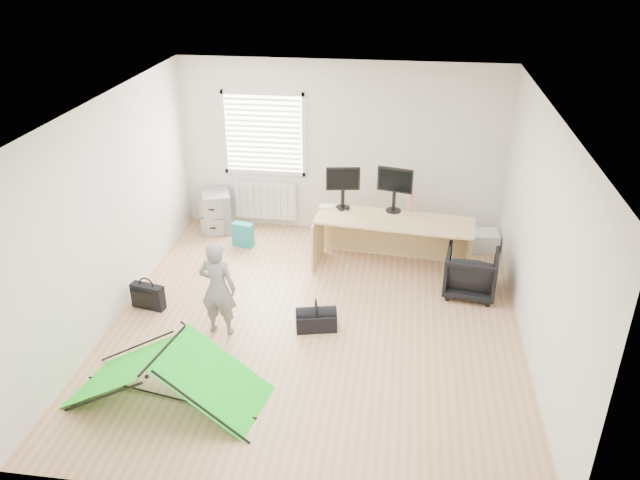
# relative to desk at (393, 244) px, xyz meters

# --- Properties ---
(ground) EXTENTS (5.50, 5.50, 0.00)m
(ground) POSITION_rel_desk_xyz_m (-0.89, -1.56, -0.37)
(ground) COLOR tan
(ground) RESTS_ON ground
(back_wall) EXTENTS (5.00, 0.02, 2.70)m
(back_wall) POSITION_rel_desk_xyz_m (-0.89, 1.19, 0.98)
(back_wall) COLOR silver
(back_wall) RESTS_ON ground
(window) EXTENTS (1.20, 0.06, 1.20)m
(window) POSITION_rel_desk_xyz_m (-2.09, 1.15, 1.18)
(window) COLOR silver
(window) RESTS_ON back_wall
(radiator) EXTENTS (1.00, 0.12, 0.60)m
(radiator) POSITION_rel_desk_xyz_m (-2.09, 1.11, 0.08)
(radiator) COLOR silver
(radiator) RESTS_ON back_wall
(desk) EXTENTS (2.26, 0.92, 0.75)m
(desk) POSITION_rel_desk_xyz_m (0.00, 0.00, 0.00)
(desk) COLOR tan
(desk) RESTS_ON ground
(filing_cabinet) EXTENTS (0.58, 0.66, 0.65)m
(filing_cabinet) POSITION_rel_desk_xyz_m (-2.85, 0.86, -0.05)
(filing_cabinet) COLOR gray
(filing_cabinet) RESTS_ON ground
(monitor_left) EXTENTS (0.50, 0.18, 0.46)m
(monitor_left) POSITION_rel_desk_xyz_m (-0.76, 0.30, 0.61)
(monitor_left) COLOR black
(monitor_left) RESTS_ON desk
(monitor_right) EXTENTS (0.52, 0.23, 0.49)m
(monitor_right) POSITION_rel_desk_xyz_m (-0.03, 0.29, 0.62)
(monitor_right) COLOR black
(monitor_right) RESTS_ON desk
(keyboard) EXTENTS (0.41, 0.17, 0.02)m
(keyboard) POSITION_rel_desk_xyz_m (-0.90, 0.28, 0.38)
(keyboard) COLOR beige
(keyboard) RESTS_ON desk
(thermos) EXTENTS (0.10, 0.10, 0.28)m
(thermos) POSITION_rel_desk_xyz_m (0.21, 0.31, 0.51)
(thermos) COLOR #BA686E
(thermos) RESTS_ON desk
(office_chair) EXTENTS (0.75, 0.77, 0.62)m
(office_chair) POSITION_rel_desk_xyz_m (1.05, -0.58, -0.06)
(office_chair) COLOR black
(office_chair) RESTS_ON ground
(person) EXTENTS (0.46, 0.32, 1.21)m
(person) POSITION_rel_desk_xyz_m (-2.00, -1.91, 0.23)
(person) COLOR slate
(person) RESTS_ON ground
(kite) EXTENTS (2.12, 1.23, 0.62)m
(kite) POSITION_rel_desk_xyz_m (-2.20, -3.16, -0.07)
(kite) COLOR #15DD1C
(kite) RESTS_ON ground
(storage_crate) EXTENTS (0.56, 0.43, 0.29)m
(storage_crate) POSITION_rel_desk_xyz_m (1.30, 0.73, -0.23)
(storage_crate) COLOR silver
(storage_crate) RESTS_ON ground
(tote_bag) EXTENTS (0.34, 0.20, 0.38)m
(tote_bag) POSITION_rel_desk_xyz_m (-2.29, 0.35, -0.19)
(tote_bag) COLOR teal
(tote_bag) RESTS_ON ground
(laptop_bag) EXTENTS (0.46, 0.22, 0.33)m
(laptop_bag) POSITION_rel_desk_xyz_m (-3.07, -1.52, -0.21)
(laptop_bag) COLOR black
(laptop_bag) RESTS_ON ground
(white_box) EXTENTS (0.12, 0.12, 0.09)m
(white_box) POSITION_rel_desk_xyz_m (-1.86, -2.89, -0.33)
(white_box) COLOR silver
(white_box) RESTS_ON ground
(duffel_bag) EXTENTS (0.53, 0.35, 0.21)m
(duffel_bag) POSITION_rel_desk_xyz_m (-0.86, -1.69, -0.27)
(duffel_bag) COLOR black
(duffel_bag) RESTS_ON ground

